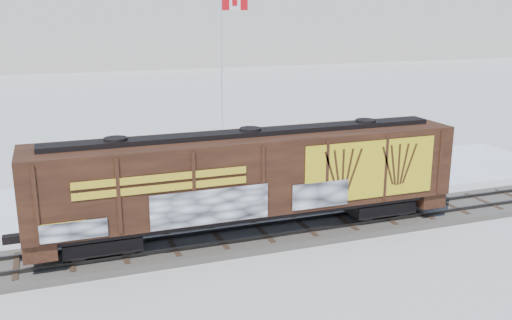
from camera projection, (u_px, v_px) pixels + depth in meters
name	position (u px, v px, depth m)	size (l,w,h in m)	color
ground	(304.00, 232.00, 25.65)	(500.00, 500.00, 0.00)	white
rail_track	(304.00, 229.00, 25.61)	(50.00, 3.40, 0.43)	#59544C
parking_strip	(249.00, 185.00, 32.45)	(40.00, 8.00, 0.03)	white
hopper_railcar	(251.00, 176.00, 24.05)	(18.21, 3.06, 4.41)	black
flagpole	(223.00, 99.00, 37.77)	(2.30, 0.90, 10.88)	silver
car_silver	(96.00, 185.00, 29.71)	(1.96, 4.88, 1.66)	#A5A8AC
car_white	(202.00, 180.00, 30.66)	(1.67, 4.79, 1.58)	white
car_dark	(384.00, 158.00, 35.34)	(2.22, 5.46, 1.58)	black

